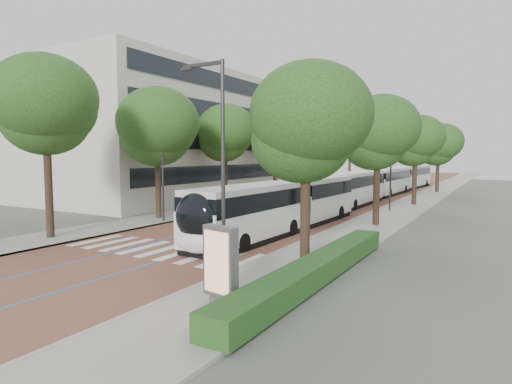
% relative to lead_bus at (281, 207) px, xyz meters
% --- Properties ---
extents(ground, '(160.00, 160.00, 0.00)m').
position_rel_lead_bus_xyz_m(ground, '(-3.09, -8.80, -1.63)').
color(ground, '#51544C').
rests_on(ground, ground).
extents(road, '(11.00, 140.00, 0.02)m').
position_rel_lead_bus_xyz_m(road, '(-3.09, 31.20, -1.62)').
color(road, brown).
rests_on(road, ground).
extents(sidewalk_left, '(4.00, 140.00, 0.12)m').
position_rel_lead_bus_xyz_m(sidewalk_left, '(-10.59, 31.20, -1.57)').
color(sidewalk_left, gray).
rests_on(sidewalk_left, ground).
extents(sidewalk_right, '(4.00, 140.00, 0.12)m').
position_rel_lead_bus_xyz_m(sidewalk_right, '(4.41, 31.20, -1.57)').
color(sidewalk_right, gray).
rests_on(sidewalk_right, ground).
extents(kerb_left, '(0.20, 140.00, 0.14)m').
position_rel_lead_bus_xyz_m(kerb_left, '(-8.69, 31.20, -1.57)').
color(kerb_left, gray).
rests_on(kerb_left, ground).
extents(kerb_right, '(0.20, 140.00, 0.14)m').
position_rel_lead_bus_xyz_m(kerb_right, '(2.51, 31.20, -1.57)').
color(kerb_right, gray).
rests_on(kerb_right, ground).
extents(zebra_crossing, '(10.55, 3.60, 0.01)m').
position_rel_lead_bus_xyz_m(zebra_crossing, '(-2.89, -7.80, -1.60)').
color(zebra_crossing, silver).
rests_on(zebra_crossing, ground).
extents(lane_line_left, '(0.12, 126.00, 0.01)m').
position_rel_lead_bus_xyz_m(lane_line_left, '(-4.69, 31.20, -1.60)').
color(lane_line_left, '#236AAF').
rests_on(lane_line_left, road).
extents(lane_line_right, '(0.12, 126.00, 0.01)m').
position_rel_lead_bus_xyz_m(lane_line_right, '(-1.49, 31.20, -1.60)').
color(lane_line_right, '#236AAF').
rests_on(lane_line_right, road).
extents(office_building, '(18.11, 40.00, 14.00)m').
position_rel_lead_bus_xyz_m(office_building, '(-22.57, 19.20, 5.37)').
color(office_building, '#A9A59C').
rests_on(office_building, ground).
extents(hedge, '(1.20, 14.00, 0.80)m').
position_rel_lead_bus_xyz_m(hedge, '(6.01, -8.80, -1.11)').
color(hedge, '#163F16').
rests_on(hedge, sidewalk_right).
extents(streetlight_near, '(1.82, 0.20, 8.00)m').
position_rel_lead_bus_xyz_m(streetlight_near, '(3.53, -11.80, 3.19)').
color(streetlight_near, '#2D2E30').
rests_on(streetlight_near, sidewalk_right).
extents(streetlight_far, '(1.82, 0.20, 8.00)m').
position_rel_lead_bus_xyz_m(streetlight_far, '(3.53, 13.20, 3.19)').
color(streetlight_far, '#2D2E30').
rests_on(streetlight_far, sidewalk_right).
extents(lamp_post_left, '(0.14, 0.14, 8.00)m').
position_rel_lead_bus_xyz_m(lamp_post_left, '(-9.19, -0.80, 2.49)').
color(lamp_post_left, '#2D2E30').
rests_on(lamp_post_left, sidewalk_left).
extents(trees_left, '(6.13, 60.72, 9.92)m').
position_rel_lead_bus_xyz_m(trees_left, '(-10.59, 14.47, 5.24)').
color(trees_left, black).
rests_on(trees_left, ground).
extents(trees_right, '(5.50, 47.37, 8.30)m').
position_rel_lead_bus_xyz_m(trees_right, '(4.61, 13.93, 4.38)').
color(trees_right, black).
rests_on(trees_right, ground).
extents(lead_bus, '(3.05, 18.46, 3.20)m').
position_rel_lead_bus_xyz_m(lead_bus, '(0.00, 0.00, 0.00)').
color(lead_bus, black).
rests_on(lead_bus, ground).
extents(bus_queued_0, '(2.59, 12.41, 3.20)m').
position_rel_lead_bus_xyz_m(bus_queued_0, '(-0.38, 15.89, -0.00)').
color(bus_queued_0, silver).
rests_on(bus_queued_0, ground).
extents(bus_queued_1, '(2.92, 12.47, 3.20)m').
position_rel_lead_bus_xyz_m(bus_queued_1, '(-0.25, 29.07, -0.00)').
color(bus_queued_1, silver).
rests_on(bus_queued_1, ground).
extents(bus_queued_2, '(3.32, 12.53, 3.20)m').
position_rel_lead_bus_xyz_m(bus_queued_2, '(0.15, 42.41, -0.00)').
color(bus_queued_2, silver).
rests_on(bus_queued_2, ground).
extents(ad_panel, '(1.29, 0.58, 2.59)m').
position_rel_lead_bus_xyz_m(ad_panel, '(4.65, -13.34, -0.15)').
color(ad_panel, '#59595B').
rests_on(ad_panel, sidewalk_right).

